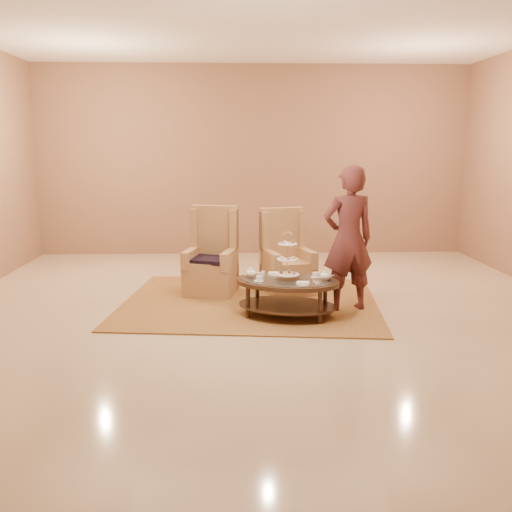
{
  "coord_description": "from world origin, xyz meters",
  "views": [
    {
      "loc": [
        -0.36,
        -6.77,
        2.02
      ],
      "look_at": [
        -0.09,
        0.2,
        0.67
      ],
      "focal_mm": 40.0,
      "sensor_mm": 36.0,
      "label": 1
    }
  ],
  "objects_px": {
    "person": "(348,239)",
    "tea_table": "(287,286)",
    "armchair_right": "(286,264)",
    "armchair_left": "(212,264)"
  },
  "relations": [
    {
      "from": "tea_table",
      "to": "person",
      "type": "xyz_separation_m",
      "value": [
        0.77,
        0.26,
        0.52
      ]
    },
    {
      "from": "tea_table",
      "to": "armchair_right",
      "type": "xyz_separation_m",
      "value": [
        0.09,
        1.2,
        0.02
      ]
    },
    {
      "from": "armchair_left",
      "to": "person",
      "type": "height_order",
      "value": "person"
    },
    {
      "from": "tea_table",
      "to": "armchair_right",
      "type": "bearing_deg",
      "value": 102.37
    },
    {
      "from": "tea_table",
      "to": "person",
      "type": "bearing_deg",
      "value": 35.19
    },
    {
      "from": "armchair_right",
      "to": "person",
      "type": "bearing_deg",
      "value": -69.73
    },
    {
      "from": "armchair_left",
      "to": "person",
      "type": "xyz_separation_m",
      "value": [
        1.71,
        -0.93,
        0.49
      ]
    },
    {
      "from": "tea_table",
      "to": "armchair_left",
      "type": "relative_size",
      "value": 1.18
    },
    {
      "from": "person",
      "to": "tea_table",
      "type": "bearing_deg",
      "value": 6.02
    },
    {
      "from": "tea_table",
      "to": "armchair_right",
      "type": "relative_size",
      "value": 1.22
    }
  ]
}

